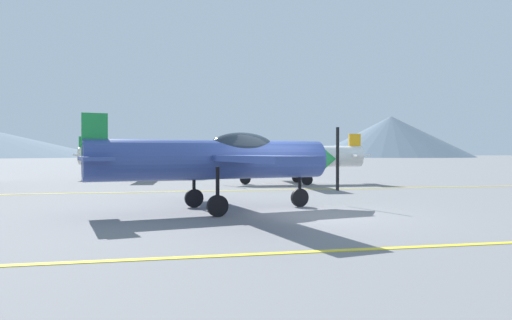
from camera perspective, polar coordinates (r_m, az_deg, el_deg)
The scene contains 8 objects.
ground_plane at distance 11.71m, azimuth 5.28°, elevation -6.68°, with size 400.00×400.00×0.00m, color slate.
apron_line_near at distance 7.87m, azimuth 14.39°, elevation -10.42°, with size 80.00×0.16×0.01m, color yellow.
apron_line_far at distance 19.04m, azimuth -1.43°, elevation -3.72°, with size 80.00×0.16×0.01m, color yellow.
airplane_near at distance 12.40m, azimuth -4.19°, elevation 0.23°, with size 7.26×8.29×2.48m.
airplane_mid at distance 23.06m, azimuth 4.48°, elevation 0.55°, with size 7.20×8.29×2.48m.
airplane_far at distance 28.53m, azimuth -13.92°, elevation 0.60°, with size 7.22×8.30×2.48m.
car_sedan at distance 34.45m, azimuth -3.79°, elevation -0.25°, with size 2.04×4.31×1.62m.
hill_centerleft at distance 162.08m, azimuth 16.10°, elevation 2.75°, with size 52.47×52.47×13.58m, color slate.
Camera 1 is at (-3.41, -11.10, 1.55)m, focal length 32.88 mm.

